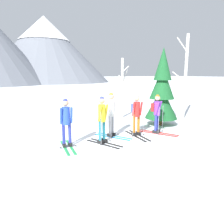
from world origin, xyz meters
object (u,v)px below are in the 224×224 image
at_px(pine_tree_near, 162,91).
at_px(birch_tree_tall, 185,77).
at_px(skier_in_blue, 66,121).
at_px(skier_in_purple, 157,112).
at_px(skier_in_white, 111,112).
at_px(birch_tree_slender, 122,88).
at_px(skier_in_red, 136,113).
at_px(skier_in_yellow, 102,118).

bearing_deg(pine_tree_near, birch_tree_tall, 14.60).
relative_size(pine_tree_near, birch_tree_tall, 0.81).
distance_m(pine_tree_near, birch_tree_tall, 2.48).
distance_m(skier_in_blue, skier_in_purple, 4.03).
relative_size(skier_in_white, birch_tree_slender, 0.53).
bearing_deg(birch_tree_slender, skier_in_purple, -97.96).
bearing_deg(skier_in_white, pine_tree_near, 8.21).
distance_m(skier_in_purple, birch_tree_tall, 4.13).
xyz_separation_m(skier_in_purple, birch_tree_slender, (0.51, 3.68, 0.84)).
distance_m(skier_in_white, pine_tree_near, 3.32).
distance_m(skier_in_white, birch_tree_tall, 5.79).
bearing_deg(skier_in_red, skier_in_white, 160.17).
bearing_deg(skier_in_white, skier_in_yellow, -141.40).
xyz_separation_m(skier_in_white, birch_tree_slender, (2.52, 3.14, 0.78)).
distance_m(birch_tree_tall, birch_tree_slender, 3.70).
distance_m(skier_in_red, pine_tree_near, 2.47).
relative_size(skier_in_purple, pine_tree_near, 0.44).
bearing_deg(pine_tree_near, skier_in_blue, -171.72).
xyz_separation_m(skier_in_purple, birch_tree_tall, (3.50, 1.60, 1.49)).
distance_m(skier_in_blue, skier_in_yellow, 1.33).
height_order(birch_tree_tall, birch_tree_slender, birch_tree_tall).
xyz_separation_m(pine_tree_near, birch_tree_tall, (2.31, 0.60, 0.67)).
xyz_separation_m(skier_in_red, pine_tree_near, (2.18, 0.83, 0.80)).
xyz_separation_m(pine_tree_near, birch_tree_slender, (-0.68, 2.68, 0.03)).
height_order(skier_in_red, pine_tree_near, pine_tree_near).
relative_size(skier_in_yellow, skier_in_red, 1.02).
distance_m(skier_in_yellow, birch_tree_slender, 5.00).
relative_size(skier_in_white, skier_in_purple, 1.07).
bearing_deg(skier_in_yellow, skier_in_white, 38.60).
distance_m(skier_in_blue, birch_tree_slender, 5.76).
relative_size(birch_tree_tall, birch_tree_slender, 1.37).
bearing_deg(skier_in_yellow, pine_tree_near, 14.83).
bearing_deg(skier_in_purple, birch_tree_slender, 82.04).
bearing_deg(skier_in_yellow, skier_in_red, 6.87).
bearing_deg(skier_in_blue, skier_in_purple, -3.38).
distance_m(skier_in_blue, birch_tree_tall, 7.80).
bearing_deg(birch_tree_slender, skier_in_blue, -142.88).
relative_size(skier_in_blue, skier_in_yellow, 0.98).
distance_m(skier_in_yellow, pine_tree_near, 4.13).
relative_size(skier_in_blue, birch_tree_tall, 0.37).
relative_size(pine_tree_near, birch_tree_slender, 1.11).
bearing_deg(birch_tree_slender, birch_tree_tall, -34.77).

